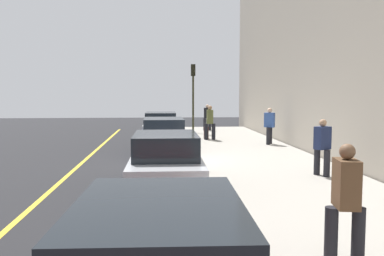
% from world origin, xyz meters
% --- Properties ---
extents(ground_plane, '(56.00, 56.00, 0.00)m').
position_xyz_m(ground_plane, '(0.00, 0.00, 0.00)').
color(ground_plane, black).
extents(sidewalk, '(28.00, 4.60, 0.15)m').
position_xyz_m(sidewalk, '(0.00, -3.30, 0.07)').
color(sidewalk, '#A39E93').
rests_on(sidewalk, ground).
extents(lane_stripe_centre, '(28.00, 0.14, 0.01)m').
position_xyz_m(lane_stripe_centre, '(0.00, 3.20, 0.00)').
color(lane_stripe_centre, gold).
rests_on(lane_stripe_centre, ground).
extents(snow_bank_curb, '(8.54, 0.56, 0.22)m').
position_xyz_m(snow_bank_curb, '(-3.56, -0.70, 0.11)').
color(snow_bank_curb, white).
rests_on(snow_bank_curb, ground).
extents(parked_car_silver, '(4.46, 1.92, 1.51)m').
position_xyz_m(parked_car_silver, '(-4.36, 0.19, 0.76)').
color(parked_car_silver, black).
rests_on(parked_car_silver, ground).
extents(parked_car_navy, '(4.31, 1.94, 1.51)m').
position_xyz_m(parked_car_navy, '(2.07, 0.20, 0.76)').
color(parked_car_navy, black).
rests_on(parked_car_navy, ground).
extents(parked_car_white, '(4.25, 1.94, 1.51)m').
position_xyz_m(parked_car_white, '(7.37, 0.31, 0.76)').
color(parked_car_white, black).
rests_on(parked_car_white, ground).
extents(pedestrian_black_coat, '(0.52, 0.53, 1.67)m').
position_xyz_m(pedestrian_black_coat, '(11.20, -2.67, 1.04)').
color(pedestrian_black_coat, black).
rests_on(pedestrian_black_coat, sidewalk).
extents(pedestrian_olive_coat, '(0.48, 0.58, 1.76)m').
position_xyz_m(pedestrian_olive_coat, '(5.95, -2.20, 1.09)').
color(pedestrian_olive_coat, black).
rests_on(pedestrian_olive_coat, sidewalk).
extents(pedestrian_brown_coat, '(0.50, 0.56, 1.70)m').
position_xyz_m(pedestrian_brown_coat, '(-9.56, -2.26, 1.06)').
color(pedestrian_brown_coat, black).
rests_on(pedestrian_brown_coat, sidewalk).
extents(pedestrian_navy_coat, '(0.51, 0.52, 1.65)m').
position_xyz_m(pedestrian_navy_coat, '(-3.55, -4.34, 1.03)').
color(pedestrian_navy_coat, black).
rests_on(pedestrian_navy_coat, sidewalk).
extents(pedestrian_blue_coat, '(0.52, 0.54, 1.70)m').
position_xyz_m(pedestrian_blue_coat, '(3.85, -4.76, 1.06)').
color(pedestrian_blue_coat, black).
rests_on(pedestrian_blue_coat, sidewalk).
extents(traffic_light_pole, '(0.35, 0.26, 4.13)m').
position_xyz_m(traffic_light_pole, '(9.97, -1.66, 2.96)').
color(traffic_light_pole, '#2D2D19').
rests_on(traffic_light_pole, sidewalk).
extents(rolling_suitcase, '(0.34, 0.22, 1.00)m').
position_xyz_m(rolling_suitcase, '(6.42, -2.07, 0.47)').
color(rolling_suitcase, '#471E19').
rests_on(rolling_suitcase, sidewalk).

